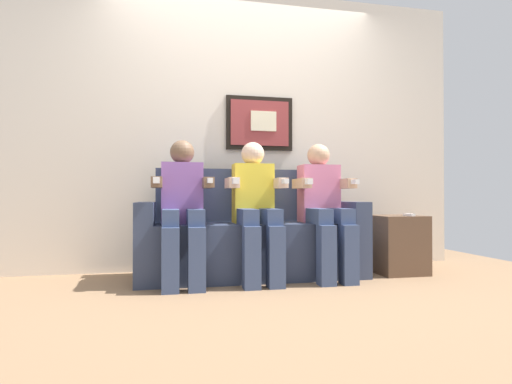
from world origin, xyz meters
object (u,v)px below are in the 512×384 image
Objects in this scene: couch at (252,239)px; person_on_right at (324,204)px; person_on_left at (183,204)px; spare_remote_on_table at (409,215)px; person_in_middle at (256,204)px; side_table_right at (397,244)px.

person_on_right is (0.57, -0.17, 0.29)m from couch.
person_on_left is (-0.57, -0.17, 0.29)m from couch.
couch reaches higher than spare_remote_on_table.
person_on_left is 0.57m from person_in_middle.
side_table_right is at bearing 5.02° from person_on_right.
person_on_left is at bearing -178.09° from side_table_right.
couch is at bearing 171.18° from spare_remote_on_table.
couch is at bearing 16.33° from person_on_left.
spare_remote_on_table is at bearing -2.89° from person_on_right.
person_on_right reaches higher than side_table_right.
person_on_left is at bearing 180.00° from person_in_middle.
person_in_middle is at bearing 178.36° from spare_remote_on_table.
person_on_right is at bearing 0.00° from person_on_left.
person_on_left reaches higher than spare_remote_on_table.
person_in_middle reaches higher than side_table_right.
couch is 1.66× the size of person_on_right.
person_in_middle is 1.00× the size of person_on_right.
person_on_right reaches higher than spare_remote_on_table.
couch is 14.17× the size of spare_remote_on_table.
person_on_right is 8.54× the size of spare_remote_on_table.
person_on_left is 1.14m from person_on_right.
spare_remote_on_table is (0.05, -0.10, 0.26)m from side_table_right.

